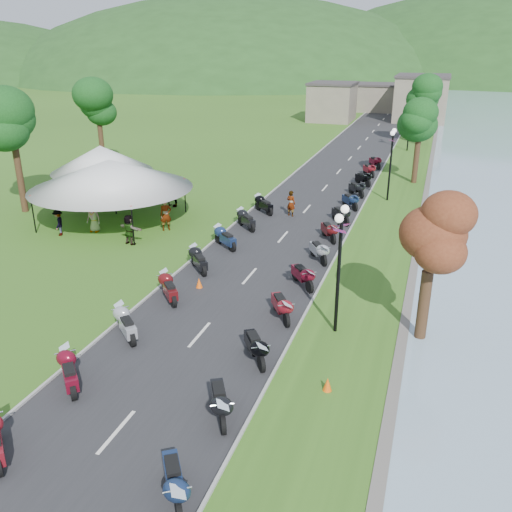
% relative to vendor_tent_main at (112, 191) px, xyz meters
% --- Properties ---
extents(road, '(7.00, 120.00, 0.02)m').
position_rel_vendor_tent_main_xyz_m(road, '(10.98, 12.58, -1.99)').
color(road, '#2A2A2C').
rests_on(road, ground).
extents(hills_backdrop, '(360.00, 120.00, 76.00)m').
position_rel_vendor_tent_main_xyz_m(hills_backdrop, '(10.98, 172.58, -2.00)').
color(hills_backdrop, '#285621').
rests_on(hills_backdrop, ground).
extents(far_building, '(18.00, 16.00, 5.00)m').
position_rel_vendor_tent_main_xyz_m(far_building, '(8.98, 57.58, 0.50)').
color(far_building, gray).
rests_on(far_building, ground).
extents(moto_row_left, '(2.60, 40.38, 1.10)m').
position_rel_vendor_tent_main_xyz_m(moto_row_left, '(8.39, -14.20, -1.45)').
color(moto_row_left, '#331411').
rests_on(moto_row_left, ground).
extents(moto_row_right, '(2.60, 46.02, 1.10)m').
position_rel_vendor_tent_main_xyz_m(moto_row_right, '(13.68, -0.65, -1.45)').
color(moto_row_right, '#331411').
rests_on(moto_row_right, ground).
extents(vendor_tent_main, '(6.73, 6.73, 4.00)m').
position_rel_vendor_tent_main_xyz_m(vendor_tent_main, '(0.00, 0.00, 0.00)').
color(vendor_tent_main, silver).
rests_on(vendor_tent_main, ground).
extents(vendor_tent_side, '(4.69, 4.69, 4.00)m').
position_rel_vendor_tent_main_xyz_m(vendor_tent_side, '(-3.21, 3.86, 0.00)').
color(vendor_tent_side, silver).
rests_on(vendor_tent_side, ground).
extents(tree_park_left, '(3.44, 3.44, 9.56)m').
position_rel_vendor_tent_main_xyz_m(tree_park_left, '(-7.02, 0.05, 2.78)').
color(tree_park_left, '#19561B').
rests_on(tree_park_left, ground).
extents(tree_lakeside, '(2.28, 2.28, 6.34)m').
position_rel_vendor_tent_main_xyz_m(tree_lakeside, '(19.21, -8.80, 1.17)').
color(tree_lakeside, '#19561B').
rests_on(tree_lakeside, ground).
extents(pedestrian_a, '(0.88, 0.85, 1.94)m').
position_rel_vendor_tent_main_xyz_m(pedestrian_a, '(3.89, -0.43, -2.00)').
color(pedestrian_a, slate).
rests_on(pedestrian_a, ground).
extents(pedestrian_b, '(0.76, 0.44, 1.52)m').
position_rel_vendor_tent_main_xyz_m(pedestrian_b, '(1.40, 4.44, -2.00)').
color(pedestrian_b, slate).
rests_on(pedestrian_b, ground).
extents(pedestrian_c, '(0.84, 1.10, 1.58)m').
position_rel_vendor_tent_main_xyz_m(pedestrian_c, '(-1.69, -3.30, -2.00)').
color(pedestrian_c, slate).
rests_on(pedestrian_c, ground).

